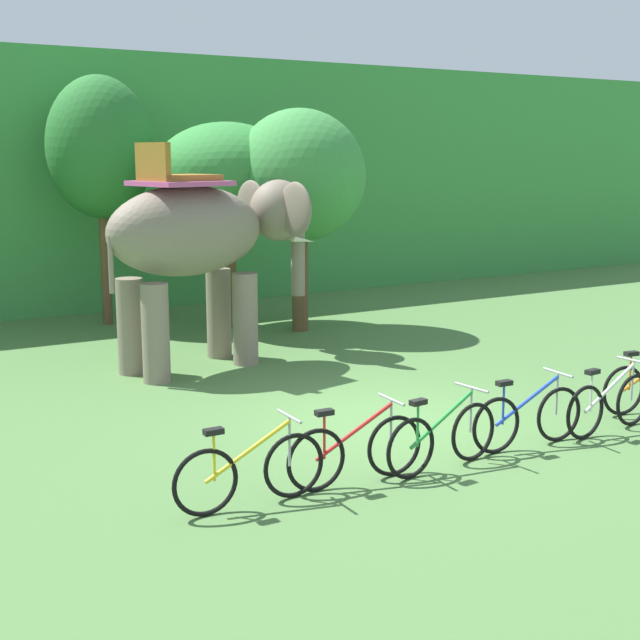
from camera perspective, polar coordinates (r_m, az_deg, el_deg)
The scene contains 11 objects.
ground_plane at distance 12.02m, azimuth 4.37°, elevation -6.66°, with size 80.00×80.00×0.00m, color #4C753D.
foliage_hedge at distance 23.61m, azimuth -14.52°, elevation 8.85°, with size 36.00×6.00×5.90m, color #3D8E42.
tree_center at distance 19.04m, azimuth -14.15°, elevation 10.82°, with size 2.22×2.22×5.21m.
tree_right at distance 18.28m, azimuth -6.14°, elevation 9.50°, with size 2.95×2.95×4.25m.
tree_far_right at distance 17.79m, azimuth -1.34°, elevation 9.33°, with size 2.67×2.67×4.51m.
elephant at distance 14.90m, azimuth -7.61°, elevation 5.31°, with size 4.24×2.40×3.78m.
bike_yellow at distance 9.14m, azimuth -4.57°, elevation -9.80°, with size 1.71×0.52×0.92m.
bike_red at distance 9.72m, azimuth 2.35°, elevation -8.50°, with size 1.71×0.52×0.92m.
bike_green at distance 10.24m, azimuth 8.01°, elevation -7.60°, with size 1.71×0.52×0.92m.
bike_blue at distance 11.18m, azimuth 13.41°, elevation -6.20°, with size 1.71×0.52×0.92m.
bike_white at distance 12.07m, azimuth 18.39°, elevation -5.21°, with size 1.71×0.52×0.92m.
Camera 1 is at (-6.61, -9.38, 3.59)m, focal length 49.03 mm.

